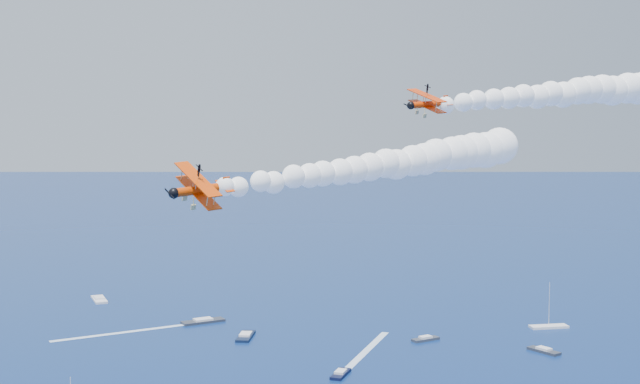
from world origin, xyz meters
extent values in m
cube|color=#2C303A|center=(4.85, 160.54, 0.35)|extent=(13.39, 7.39, 0.70)
cube|color=black|center=(31.34, 101.03, 0.35)|extent=(6.88, 8.67, 0.70)
cube|color=black|center=(14.65, 140.54, 0.35)|extent=(7.22, 12.12, 0.70)
cube|color=#313642|center=(61.98, 125.87, 0.35)|extent=(8.40, 4.78, 0.70)
cube|color=#2C303B|center=(87.70, 107.82, 0.35)|extent=(6.19, 9.32, 0.70)
cube|color=silver|center=(101.77, 130.73, 0.35)|extent=(11.34, 4.21, 0.70)
cube|color=silver|center=(-26.04, 199.40, 0.35)|extent=(5.88, 12.71, 0.70)
cube|color=white|center=(-19.58, 153.65, 0.03)|extent=(37.12, 12.24, 0.04)
cube|color=white|center=(43.83, 120.66, 0.03)|extent=(22.08, 33.14, 0.04)
camera|label=1|loc=(-17.73, -82.27, 59.28)|focal=46.34mm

